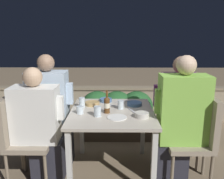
{
  "coord_description": "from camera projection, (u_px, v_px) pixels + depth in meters",
  "views": [
    {
      "loc": [
        0.02,
        -2.39,
        1.55
      ],
      "look_at": [
        0.0,
        0.07,
        0.94
      ],
      "focal_mm": 38.0,
      "sensor_mm": 36.0,
      "label": 1
    }
  ],
  "objects": [
    {
      "name": "parapet_wall",
      "position": [
        113.0,
        103.0,
        4.2
      ],
      "size": [
        9.0,
        0.18,
        0.61
      ],
      "color": "gray",
      "rests_on": "ground_plane"
    },
    {
      "name": "bowl_2",
      "position": [
        92.0,
        103.0,
        2.73
      ],
      "size": [
        0.17,
        0.17,
        0.04
      ],
      "color": "tan",
      "rests_on": "dining_table"
    },
    {
      "name": "fork_1",
      "position": [
        122.0,
        101.0,
        2.85
      ],
      "size": [
        0.16,
        0.1,
        0.01
      ],
      "color": "silver",
      "rests_on": "dining_table"
    },
    {
      "name": "chair_left_near",
      "position": [
        20.0,
        132.0,
        2.42
      ],
      "size": [
        0.44,
        0.44,
        0.93
      ],
      "color": "gray",
      "rests_on": "ground_plane"
    },
    {
      "name": "chair_left_far",
      "position": [
        35.0,
        119.0,
        2.76
      ],
      "size": [
        0.44,
        0.44,
        0.93
      ],
      "color": "gray",
      "rests_on": "ground_plane"
    },
    {
      "name": "bowl_0",
      "position": [
        134.0,
        103.0,
        2.71
      ],
      "size": [
        0.17,
        0.17,
        0.04
      ],
      "color": "#4C709E",
      "rests_on": "dining_table"
    },
    {
      "name": "potted_plant",
      "position": [
        205.0,
        117.0,
        3.18
      ],
      "size": [
        0.4,
        0.4,
        0.7
      ],
      "color": "#B2A899",
      "rests_on": "ground_plane"
    },
    {
      "name": "glass_cup_2",
      "position": [
        82.0,
        103.0,
        2.62
      ],
      "size": [
        0.06,
        0.06,
        0.12
      ],
      "color": "silver",
      "rests_on": "dining_table"
    },
    {
      "name": "glass_cup_0",
      "position": [
        80.0,
        110.0,
        2.43
      ],
      "size": [
        0.07,
        0.07,
        0.08
      ],
      "color": "silver",
      "rests_on": "dining_table"
    },
    {
      "name": "person_white_polo",
      "position": [
        40.0,
        127.0,
        2.41
      ],
      "size": [
        0.51,
        0.26,
        1.21
      ],
      "color": "#282833",
      "rests_on": "ground_plane"
    },
    {
      "name": "fork_2",
      "position": [
        112.0,
        105.0,
        2.7
      ],
      "size": [
        0.15,
        0.11,
        0.01
      ],
      "color": "silver",
      "rests_on": "dining_table"
    },
    {
      "name": "glass_cup_3",
      "position": [
        98.0,
        111.0,
        2.35
      ],
      "size": [
        0.07,
        0.07,
        0.1
      ],
      "color": "silver",
      "rests_on": "dining_table"
    },
    {
      "name": "beer_bottle",
      "position": [
        107.0,
        104.0,
        2.44
      ],
      "size": [
        0.06,
        0.06,
        0.24
      ],
      "color": "brown",
      "rests_on": "dining_table"
    },
    {
      "name": "bowl_1",
      "position": [
        106.0,
        100.0,
        2.86
      ],
      "size": [
        0.15,
        0.15,
        0.04
      ],
      "color": "#4C709E",
      "rests_on": "dining_table"
    },
    {
      "name": "fork_0",
      "position": [
        132.0,
        111.0,
        2.51
      ],
      "size": [
        0.08,
        0.17,
        0.01
      ],
      "color": "silver",
      "rests_on": "dining_table"
    },
    {
      "name": "ground_plane",
      "position": [
        112.0,
        172.0,
        2.69
      ],
      "size": [
        16.0,
        16.0,
        0.0
      ],
      "primitive_type": "plane",
      "color": "#847056"
    },
    {
      "name": "person_green_blouse",
      "position": [
        179.0,
        122.0,
        2.38
      ],
      "size": [
        0.52,
        0.26,
        1.33
      ],
      "color": "#282833",
      "rests_on": "ground_plane"
    },
    {
      "name": "bowl_3",
      "position": [
        142.0,
        115.0,
        2.33
      ],
      "size": [
        0.14,
        0.14,
        0.05
      ],
      "color": "beige",
      "rests_on": "dining_table"
    },
    {
      "name": "person_blue_shirt",
      "position": [
        52.0,
        111.0,
        2.73
      ],
      "size": [
        0.51,
        0.26,
        1.31
      ],
      "color": "#282833",
      "rests_on": "ground_plane"
    },
    {
      "name": "chair_right_far",
      "position": [
        193.0,
        122.0,
        2.69
      ],
      "size": [
        0.44,
        0.44,
        0.93
      ],
      "color": "gray",
      "rests_on": "ground_plane"
    },
    {
      "name": "dining_table",
      "position": [
        112.0,
        119.0,
        2.54
      ],
      "size": [
        0.88,
        0.95,
        0.72
      ],
      "color": "#BCB2A3",
      "rests_on": "ground_plane"
    },
    {
      "name": "planter_hedge",
      "position": [
        117.0,
        112.0,
        3.49
      ],
      "size": [
        1.05,
        0.47,
        0.71
      ],
      "color": "brown",
      "rests_on": "ground_plane"
    },
    {
      "name": "glass_cup_1",
      "position": [
        121.0,
        105.0,
        2.58
      ],
      "size": [
        0.07,
        0.07,
        0.1
      ],
      "color": "silver",
      "rests_on": "dining_table"
    },
    {
      "name": "person_purple_stripe",
      "position": [
        176.0,
        113.0,
        2.67
      ],
      "size": [
        0.48,
        0.26,
        1.29
      ],
      "color": "#282833",
      "rests_on": "ground_plane"
    },
    {
      "name": "chair_right_near",
      "position": [
        198.0,
        132.0,
        2.4
      ],
      "size": [
        0.44,
        0.44,
        0.93
      ],
      "color": "gray",
      "rests_on": "ground_plane"
    },
    {
      "name": "plate_0",
      "position": [
        117.0,
        117.0,
        2.32
      ],
      "size": [
        0.19,
        0.19,
        0.01
      ],
      "color": "white",
      "rests_on": "dining_table"
    }
  ]
}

